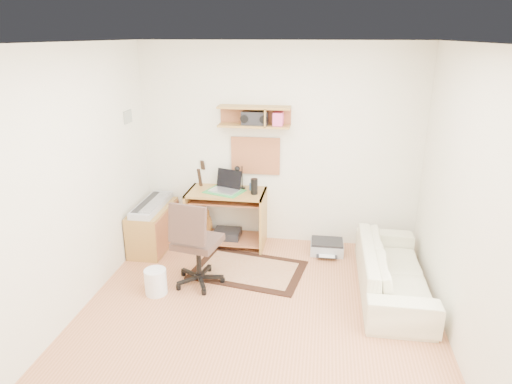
# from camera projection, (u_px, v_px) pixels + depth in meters

# --- Properties ---
(floor) EXTENTS (3.60, 4.00, 0.01)m
(floor) POSITION_uv_depth(u_px,v_px,m) (255.00, 326.00, 4.36)
(floor) COLOR tan
(floor) RESTS_ON ground
(ceiling) EXTENTS (3.60, 4.00, 0.01)m
(ceiling) POSITION_uv_depth(u_px,v_px,m) (255.00, 42.00, 3.50)
(ceiling) COLOR white
(ceiling) RESTS_ON ground
(back_wall) EXTENTS (3.60, 0.01, 2.60)m
(back_wall) POSITION_uv_depth(u_px,v_px,m) (279.00, 146.00, 5.80)
(back_wall) COLOR white
(back_wall) RESTS_ON ground
(left_wall) EXTENTS (0.01, 4.00, 2.60)m
(left_wall) POSITION_uv_depth(u_px,v_px,m) (63.00, 190.00, 4.19)
(left_wall) COLOR white
(left_wall) RESTS_ON ground
(right_wall) EXTENTS (0.01, 4.00, 2.60)m
(right_wall) POSITION_uv_depth(u_px,v_px,m) (473.00, 212.00, 3.67)
(right_wall) COLOR white
(right_wall) RESTS_ON ground
(wall_shelf) EXTENTS (0.90, 0.25, 0.26)m
(wall_shelf) POSITION_uv_depth(u_px,v_px,m) (254.00, 116.00, 5.59)
(wall_shelf) COLOR #AF823D
(wall_shelf) RESTS_ON back_wall
(cork_board) EXTENTS (0.64, 0.03, 0.49)m
(cork_board) POSITION_uv_depth(u_px,v_px,m) (255.00, 156.00, 5.86)
(cork_board) COLOR tan
(cork_board) RESTS_ON back_wall
(wall_photo) EXTENTS (0.02, 0.20, 0.15)m
(wall_photo) POSITION_uv_depth(u_px,v_px,m) (128.00, 117.00, 5.44)
(wall_photo) COLOR #4C8CBF
(wall_photo) RESTS_ON left_wall
(desk) EXTENTS (1.00, 0.55, 0.75)m
(desk) POSITION_uv_depth(u_px,v_px,m) (227.00, 218.00, 5.93)
(desk) COLOR #AF823D
(desk) RESTS_ON floor
(laptop) EXTENTS (0.45, 0.45, 0.27)m
(laptop) POSITION_uv_depth(u_px,v_px,m) (224.00, 182.00, 5.75)
(laptop) COLOR silver
(laptop) RESTS_ON desk
(speaker) EXTENTS (0.09, 0.09, 0.20)m
(speaker) POSITION_uv_depth(u_px,v_px,m) (254.00, 186.00, 5.68)
(speaker) COLOR black
(speaker) RESTS_ON desk
(desk_lamp) EXTENTS (0.10, 0.10, 0.31)m
(desk_lamp) POSITION_uv_depth(u_px,v_px,m) (242.00, 177.00, 5.86)
(desk_lamp) COLOR black
(desk_lamp) RESTS_ON desk
(pencil_cup) EXTENTS (0.06, 0.06, 0.09)m
(pencil_cup) POSITION_uv_depth(u_px,v_px,m) (252.00, 187.00, 5.84)
(pencil_cup) COLOR #2E548C
(pencil_cup) RESTS_ON desk
(boombox) EXTENTS (0.32, 0.15, 0.17)m
(boombox) POSITION_uv_depth(u_px,v_px,m) (255.00, 118.00, 5.59)
(boombox) COLOR black
(boombox) RESTS_ON wall_shelf
(rug) EXTENTS (1.40, 1.05, 0.02)m
(rug) POSITION_uv_depth(u_px,v_px,m) (248.00, 270.00, 5.38)
(rug) COLOR #CFB88B
(rug) RESTS_ON floor
(task_chair) EXTENTS (0.61, 0.61, 1.02)m
(task_chair) POSITION_uv_depth(u_px,v_px,m) (198.00, 242.00, 4.94)
(task_chair) COLOR #3D2B24
(task_chair) RESTS_ON floor
(cabinet) EXTENTS (0.40, 0.90, 0.55)m
(cabinet) POSITION_uv_depth(u_px,v_px,m) (154.00, 227.00, 5.90)
(cabinet) COLOR #AF823D
(cabinet) RESTS_ON floor
(music_keyboard) EXTENTS (0.28, 0.88, 0.08)m
(music_keyboard) POSITION_uv_depth(u_px,v_px,m) (152.00, 205.00, 5.80)
(music_keyboard) COLOR #B2B5BA
(music_keyboard) RESTS_ON cabinet
(guitar) EXTENTS (0.34, 0.28, 1.09)m
(guitar) POSITION_uv_depth(u_px,v_px,m) (202.00, 201.00, 6.06)
(guitar) COLOR #A96F34
(guitar) RESTS_ON floor
(waste_basket) EXTENTS (0.31, 0.31, 0.28)m
(waste_basket) POSITION_uv_depth(u_px,v_px,m) (156.00, 282.00, 4.86)
(waste_basket) COLOR white
(waste_basket) RESTS_ON floor
(printer) EXTENTS (0.42, 0.33, 0.16)m
(printer) POSITION_uv_depth(u_px,v_px,m) (327.00, 247.00, 5.79)
(printer) COLOR #A5A8AA
(printer) RESTS_ON floor
(sofa) EXTENTS (0.51, 1.75, 0.68)m
(sofa) POSITION_uv_depth(u_px,v_px,m) (394.00, 263.00, 4.84)
(sofa) COLOR beige
(sofa) RESTS_ON floor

